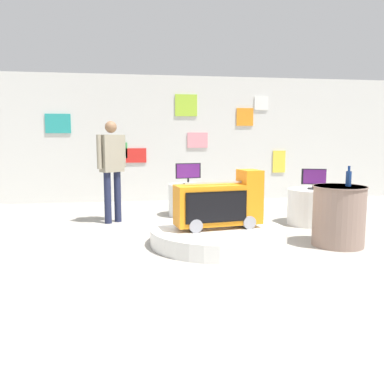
# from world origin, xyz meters

# --- Properties ---
(ground_plane) EXTENTS (30.00, 30.00, 0.00)m
(ground_plane) POSITION_xyz_m (0.00, 0.00, 0.00)
(ground_plane) COLOR #9E998E
(back_wall_display) EXTENTS (12.07, 0.13, 2.88)m
(back_wall_display) POSITION_xyz_m (0.00, 4.42, 1.44)
(back_wall_display) COLOR silver
(back_wall_display) RESTS_ON ground
(main_display_pedestal) EXTENTS (1.87, 1.87, 0.22)m
(main_display_pedestal) POSITION_xyz_m (0.25, 0.39, 0.11)
(main_display_pedestal) COLOR silver
(main_display_pedestal) RESTS_ON ground
(novelty_firetruck_tv) EXTENTS (1.23, 0.55, 0.79)m
(novelty_firetruck_tv) POSITION_xyz_m (0.27, 0.39, 0.55)
(novelty_firetruck_tv) COLOR gray
(novelty_firetruck_tv) RESTS_ON main_display_pedestal
(display_pedestal_left_rear) EXTENTS (0.83, 0.83, 0.60)m
(display_pedestal_left_rear) POSITION_xyz_m (2.11, 1.41, 0.30)
(display_pedestal_left_rear) COLOR silver
(display_pedestal_left_rear) RESTS_ON ground
(tv_on_left_rear) EXTENTS (0.39, 0.19, 0.34)m
(tv_on_left_rear) POSITION_xyz_m (2.11, 1.41, 0.79)
(tv_on_left_rear) COLOR black
(tv_on_left_rear) RESTS_ON display_pedestal_left_rear
(display_pedestal_center_rear) EXTENTS (0.75, 0.75, 0.60)m
(display_pedestal_center_rear) POSITION_xyz_m (0.13, 2.48, 0.30)
(display_pedestal_center_rear) COLOR silver
(display_pedestal_center_rear) RESTS_ON ground
(tv_on_center_rear) EXTENTS (0.49, 0.18, 0.39)m
(tv_on_center_rear) POSITION_xyz_m (0.13, 2.48, 0.83)
(tv_on_center_rear) COLOR black
(tv_on_center_rear) RESTS_ON display_pedestal_center_rear
(side_table_round) EXTENTS (0.71, 0.71, 0.82)m
(side_table_round) POSITION_xyz_m (1.84, 0.07, 0.42)
(side_table_round) COLOR gray
(side_table_round) RESTS_ON ground
(bottle_on_side_table) EXTENTS (0.07, 0.07, 0.27)m
(bottle_on_side_table) POSITION_xyz_m (1.94, 0.03, 0.93)
(bottle_on_side_table) COLOR navy
(bottle_on_side_table) RESTS_ON side_table_round
(shopper_browsing_near_truck) EXTENTS (0.47, 0.38, 1.75)m
(shopper_browsing_near_truck) POSITION_xyz_m (-1.26, 2.06, 1.03)
(shopper_browsing_near_truck) COLOR #1E233F
(shopper_browsing_near_truck) RESTS_ON ground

